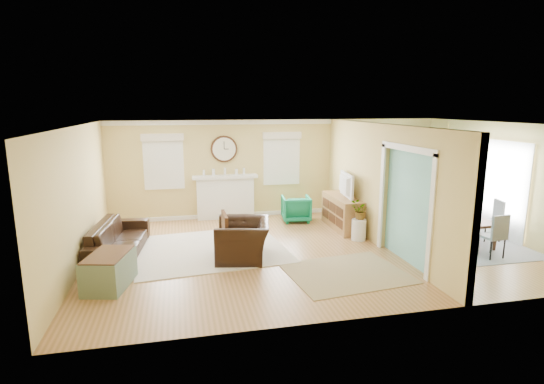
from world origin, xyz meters
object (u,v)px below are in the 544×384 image
Objects in this scene: credenza at (342,212)px; dining_table at (458,229)px; eames_chair at (243,240)px; sofa at (119,238)px; green_chair at (296,209)px.

dining_table is (2.13, -1.50, -0.11)m from credenza.
dining_table is (4.82, 0.04, -0.09)m from eames_chair.
green_chair reaches higher than sofa.
green_chair is 0.44× the size of dining_table.
sofa is at bearing 27.96° from green_chair.
sofa is 7.28m from dining_table.
eames_chair is 1.60× the size of green_chair.
eames_chair is at bearing -150.18° from credenza.
sofa is 3.04× the size of green_chair.
credenza reaches higher than green_chair.
sofa is 4.49m from green_chair.
green_chair reaches higher than dining_table.
credenza is (5.11, 0.73, 0.08)m from sofa.
eames_chair is 3.10m from credenza.
green_chair is 3.88m from dining_table.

